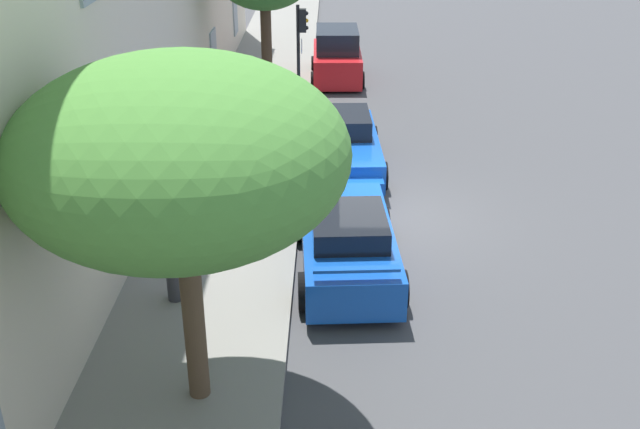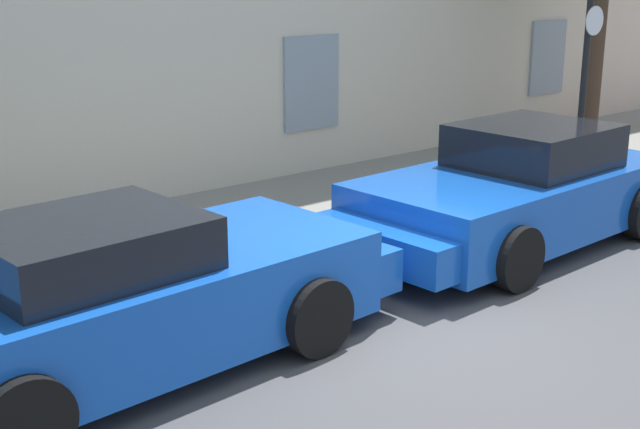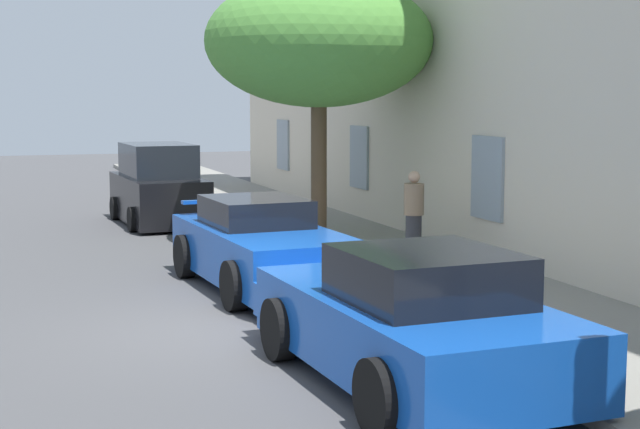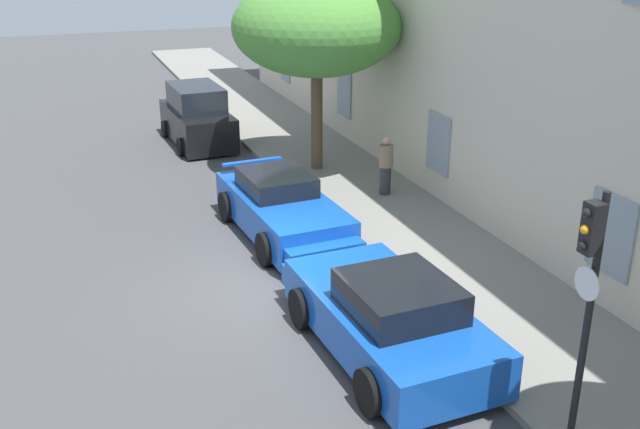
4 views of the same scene
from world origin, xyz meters
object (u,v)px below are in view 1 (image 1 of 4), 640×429
Objects in this scene: tree_midblock at (179,155)px; pedestrian_admiring at (173,263)px; sportscar_yellow_flank at (340,149)px; traffic_light at (301,45)px; hatchback_distant at (337,57)px; sportscar_red_lead at (347,239)px.

pedestrian_admiring is at bearing 18.20° from tree_midblock.
sportscar_yellow_flank is 1.34× the size of traffic_light.
hatchback_distant is at bearing -6.95° from tree_midblock.
pedestrian_admiring is (-9.99, 2.02, -1.71)m from traffic_light.
sportscar_red_lead is 3.63m from pedestrian_admiring.
sportscar_red_lead is 1.31× the size of hatchback_distant.
traffic_light is at bearing -5.04° from tree_midblock.
sportscar_yellow_flank is 1.30× the size of hatchback_distant.
sportscar_yellow_flank is at bearing -13.62° from tree_midblock.
hatchback_distant is (8.93, 0.04, 0.21)m from sportscar_yellow_flank.
tree_midblock is at bearing -161.80° from pedestrian_admiring.
hatchback_distant is at bearing -11.36° from pedestrian_admiring.
tree_midblock reaches higher than sportscar_yellow_flank.
sportscar_yellow_flank is at bearing -25.48° from pedestrian_admiring.
tree_midblock is at bearing 150.98° from sportscar_red_lead.
pedestrian_admiring reaches higher than sportscar_yellow_flank.
hatchback_distant is 5.98m from traffic_light.
tree_midblock is at bearing 174.96° from traffic_light.
sportscar_red_lead is at bearing -178.95° from sportscar_yellow_flank.
hatchback_distant is at bearing -11.23° from traffic_light.
sportscar_yellow_flank is at bearing -179.72° from hatchback_distant.
sportscar_yellow_flank is 4.04m from traffic_light.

